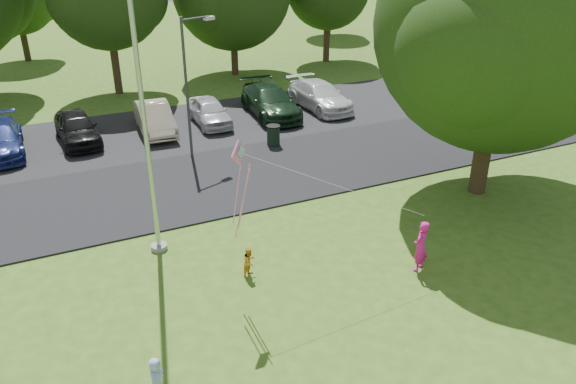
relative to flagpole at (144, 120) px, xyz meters
name	(u,v)px	position (x,y,z in m)	size (l,w,h in m)	color
ground	(339,312)	(3.50, -5.00, -4.17)	(120.00, 120.00, 0.00)	#3A6219
park_road	(224,179)	(3.50, 4.00, -4.14)	(60.00, 6.00, 0.06)	black
parking_strip	(180,128)	(3.50, 10.50, -4.14)	(42.00, 7.00, 0.06)	black
flagpole	(144,120)	(0.00, 0.00, 0.00)	(0.50, 0.50, 10.00)	#B7BABF
street_lamp	(190,75)	(3.22, 6.82, -0.69)	(1.56, 0.71, 5.79)	#3F3F44
trash_can	(273,136)	(6.66, 6.44, -3.68)	(0.61, 0.61, 0.96)	black
big_tree	(502,31)	(11.59, -1.02, 1.68)	(9.15, 8.46, 10.28)	#332316
parked_cars	(192,113)	(4.10, 10.36, -3.42)	(17.29, 5.16, 1.46)	navy
woman	(421,246)	(6.54, -4.27, -3.38)	(0.57, 0.38, 1.57)	#E11E8E
child_yellow	(250,262)	(2.02, -2.46, -3.72)	(0.43, 0.34, 0.89)	gold
child_blue	(156,378)	(-1.40, -5.80, -3.68)	(0.47, 0.31, 0.97)	#9AB3EC
kite	(244,170)	(1.65, -3.27, -0.48)	(5.25, 1.30, 2.78)	pink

